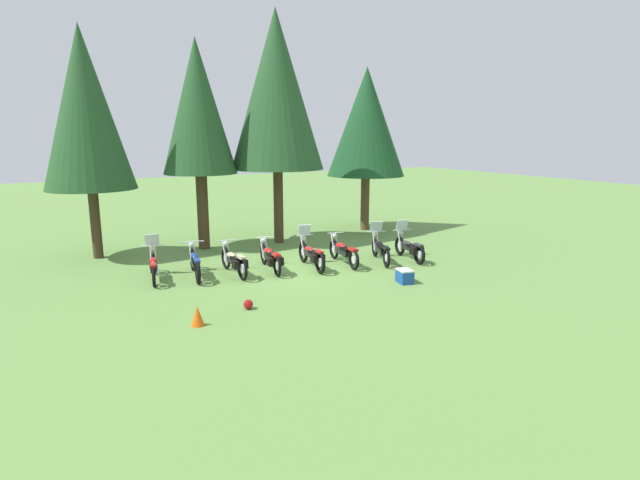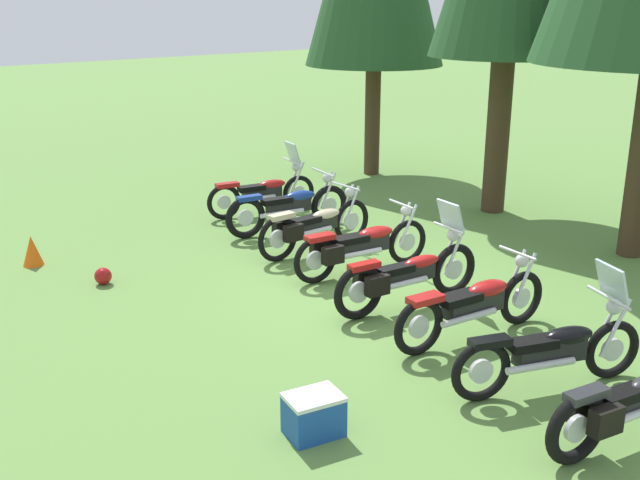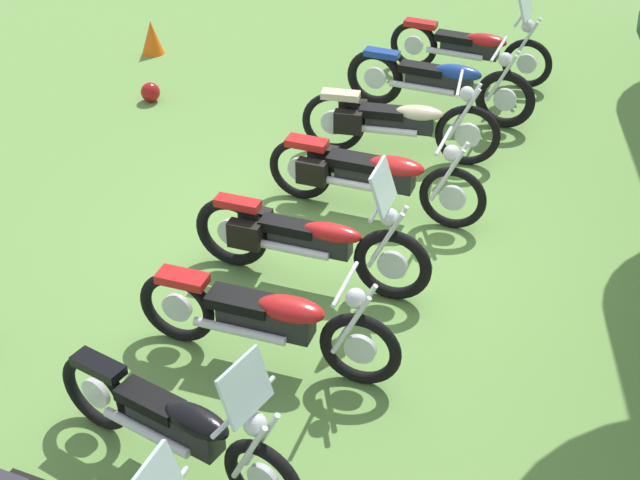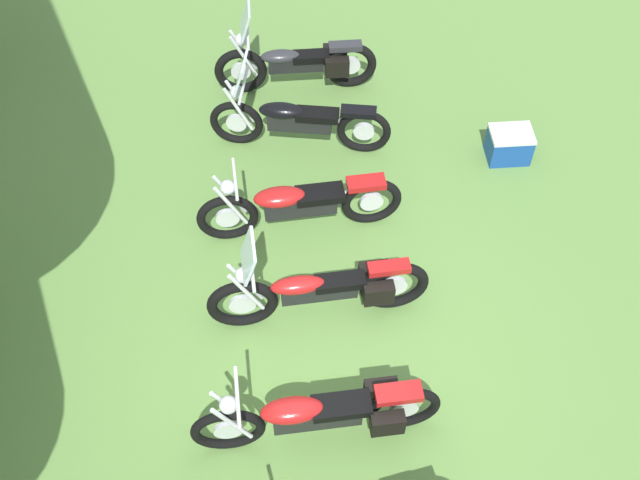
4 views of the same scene
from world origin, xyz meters
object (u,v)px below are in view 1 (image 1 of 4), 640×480
motorcycle_6 (380,249)px  dropped_helmet (248,304)px  motorcycle_1 (195,263)px  traffic_cone (198,316)px  motorcycle_2 (234,261)px  motorcycle_7 (410,248)px  picnic_cooler (405,276)px  pine_tree_2 (276,91)px  pine_tree_3 (366,123)px  pine_tree_1 (198,108)px  motorcycle_5 (343,251)px  motorcycle_0 (154,266)px  pine_tree_0 (85,109)px  motorcycle_3 (271,257)px  motorcycle_4 (312,255)px

motorcycle_6 → dropped_helmet: (-5.95, -2.46, -0.33)m
motorcycle_1 → traffic_cone: motorcycle_1 is taller
motorcycle_2 → motorcycle_7: bearing=-100.7°
picnic_cooler → pine_tree_2: bearing=97.0°
motorcycle_2 → pine_tree_3: pine_tree_3 is taller
motorcycle_1 → picnic_cooler: (5.42, -3.77, -0.24)m
pine_tree_1 → pine_tree_3: bearing=2.4°
motorcycle_5 → picnic_cooler: bearing=-164.1°
motorcycle_7 → pine_tree_1: 9.49m
motorcycle_0 → traffic_cone: size_ratio=4.62×
pine_tree_0 → motorcycle_1: bearing=-60.1°
motorcycle_0 → motorcycle_1: (1.22, -0.30, 0.00)m
pine_tree_2 → dropped_helmet: size_ratio=36.70×
picnic_cooler → motorcycle_6: bearing=70.4°
motorcycle_2 → motorcycle_3: motorcycle_2 is taller
pine_tree_2 → motorcycle_6: bearing=-69.3°
pine_tree_0 → pine_tree_3: (11.75, -0.01, -0.35)m
motorcycle_4 → pine_tree_2: (0.77, 4.39, 5.69)m
motorcycle_1 → motorcycle_5: 5.06m
traffic_cone → motorcycle_1: bearing=75.4°
motorcycle_2 → picnic_cooler: 5.44m
motorcycle_0 → dropped_helmet: 4.31m
motorcycle_4 → motorcycle_6: size_ratio=1.08×
motorcycle_5 → traffic_cone: (-6.07, -3.30, -0.22)m
motorcycle_6 → motorcycle_7: motorcycle_7 is taller
motorcycle_1 → motorcycle_7: bearing=-92.0°
picnic_cooler → dropped_helmet: size_ratio=2.37×
picnic_cooler → traffic_cone: size_ratio=1.25×
motorcycle_4 → dropped_helmet: 4.44m
pine_tree_0 → pine_tree_1: bearing=-5.0°
motorcycle_6 → pine_tree_2: 7.65m
motorcycle_4 → pine_tree_0: (-6.20, 5.08, 4.86)m
motorcycle_4 → motorcycle_5: 1.22m
pine_tree_1 → pine_tree_2: bearing=-6.6°
motorcycle_3 → motorcycle_7: 5.11m
motorcycle_5 → motorcycle_7: motorcycle_7 is taller
motorcycle_5 → motorcycle_7: (2.43, -0.62, -0.01)m
motorcycle_2 → motorcycle_4: bearing=-100.4°
pine_tree_0 → pine_tree_3: 11.76m
motorcycle_0 → motorcycle_6: (7.54, -1.53, 0.01)m
motorcycle_2 → pine_tree_1: (0.26, 4.29, 4.97)m
motorcycle_6 → traffic_cone: size_ratio=4.56×
pine_tree_3 → pine_tree_2: bearing=-171.9°
motorcycle_3 → motorcycle_5: 2.61m
motorcycle_5 → pine_tree_0: size_ratio=0.29×
motorcycle_0 → motorcycle_6: 7.70m
pine_tree_3 → picnic_cooler: (-3.89, -8.00, -4.77)m
motorcycle_5 → pine_tree_3: (4.33, 5.14, 4.52)m
picnic_cooler → traffic_cone: bearing=-176.1°
pine_tree_0 → motorcycle_5: bearing=-34.8°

